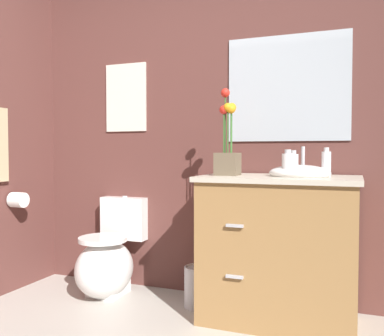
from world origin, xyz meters
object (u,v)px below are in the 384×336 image
object	(u,v)px
toilet	(108,261)
soap_bottle	(326,164)
hand_wash_bottle	(293,164)
flower_vase	(228,149)
vanity_cabinet	(279,247)
toilet_paper_roll	(18,200)
wall_mirror	(287,88)
trash_bin	(198,286)
lotion_bottle	(288,165)
wall_poster	(126,98)

from	to	relation	value
toilet	soap_bottle	bearing A→B (deg)	-0.07
soap_bottle	hand_wash_bottle	bearing A→B (deg)	163.68
flower_vase	vanity_cabinet	bearing A→B (deg)	6.48
toilet	flower_vase	distance (m)	1.21
soap_bottle	toilet_paper_roll	bearing A→B (deg)	-174.75
toilet	wall_mirror	bearing A→B (deg)	12.36
toilet	wall_mirror	xyz separation A→B (m)	(1.22, 0.27, 1.21)
hand_wash_bottle	toilet_paper_roll	xyz separation A→B (m)	(-1.92, -0.25, -0.27)
trash_bin	toilet_paper_roll	xyz separation A→B (m)	(-1.31, -0.20, 0.54)
hand_wash_bottle	toilet_paper_roll	size ratio (longest dim) A/B	1.42
flower_vase	toilet_paper_roll	world-z (taller)	flower_vase
flower_vase	lotion_bottle	world-z (taller)	flower_vase
toilet	hand_wash_bottle	distance (m)	1.48
soap_bottle	toilet_paper_roll	distance (m)	2.15
toilet	vanity_cabinet	world-z (taller)	vanity_cabinet
vanity_cabinet	toilet_paper_roll	size ratio (longest dim) A/B	9.66
toilet	wall_poster	bearing A→B (deg)	90.00
wall_poster	hand_wash_bottle	bearing A→B (deg)	-9.30
vanity_cabinet	wall_poster	world-z (taller)	wall_poster
soap_bottle	trash_bin	size ratio (longest dim) A/B	0.63
flower_vase	soap_bottle	xyz separation A→B (m)	(0.58, 0.06, -0.08)
flower_vase	trash_bin	size ratio (longest dim) A/B	1.99
wall_mirror	trash_bin	bearing A→B (deg)	-154.16
vanity_cabinet	toilet_paper_roll	bearing A→B (deg)	-174.76
toilet	trash_bin	bearing A→B (deg)	0.68
toilet_paper_roll	wall_mirror	bearing A→B (deg)	14.08
toilet	lotion_bottle	world-z (taller)	lotion_bottle
toilet	toilet_paper_roll	world-z (taller)	toilet_paper_roll
trash_bin	wall_poster	xyz separation A→B (m)	(-0.69, 0.26, 1.31)
trash_bin	wall_poster	bearing A→B (deg)	159.27
soap_bottle	lotion_bottle	size ratio (longest dim) A/B	1.07
flower_vase	soap_bottle	bearing A→B (deg)	5.94
lotion_bottle	toilet_paper_roll	world-z (taller)	lotion_bottle
vanity_cabinet	toilet_paper_roll	distance (m)	1.87
flower_vase	wall_mirror	world-z (taller)	wall_mirror
soap_bottle	trash_bin	bearing A→B (deg)	179.29
wall_poster	toilet_paper_roll	xyz separation A→B (m)	(-0.63, -0.46, -0.76)
trash_bin	lotion_bottle	bearing A→B (deg)	-9.57
soap_bottle	hand_wash_bottle	size ratio (longest dim) A/B	1.10
vanity_cabinet	wall_mirror	bearing A→B (deg)	90.52
lotion_bottle	hand_wash_bottle	distance (m)	0.15
flower_vase	soap_bottle	world-z (taller)	flower_vase
vanity_cabinet	soap_bottle	size ratio (longest dim) A/B	6.20
vanity_cabinet	wall_mirror	world-z (taller)	wall_mirror
hand_wash_bottle	wall_mirror	distance (m)	0.55
soap_bottle	wall_poster	distance (m)	1.59
wall_poster	vanity_cabinet	bearing A→B (deg)	-13.51
toilet	trash_bin	world-z (taller)	toilet
wall_poster	toilet	bearing A→B (deg)	-90.00
hand_wash_bottle	wall_poster	world-z (taller)	wall_poster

